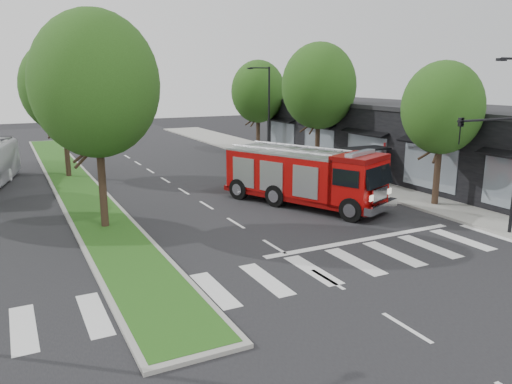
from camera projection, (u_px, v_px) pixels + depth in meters
ground at (274, 247)px, 21.51m from camera, size 140.00×140.00×0.00m
sidewalk_right at (359, 178)px, 35.69m from camera, size 5.00×80.00×0.15m
median at (73, 182)px, 34.50m from camera, size 3.00×50.00×0.15m
storefront_row at (409, 141)px, 37.13m from camera, size 8.00×30.00×5.00m
bus_shelter at (363, 156)px, 33.07m from camera, size 3.20×1.60×2.61m
tree_right_near at (442, 108)px, 27.08m from camera, size 4.40×4.40×8.05m
tree_right_mid at (319, 86)px, 37.29m from camera, size 5.60×5.60×9.72m
tree_right_far at (258, 92)px, 46.13m from camera, size 5.00×5.00×8.73m
tree_median_near at (95, 85)px, 22.55m from camera, size 5.80×5.80×10.16m
tree_median_far at (61, 87)px, 34.80m from camera, size 5.60×5.60×9.72m
streetlight_right_near at (507, 136)px, 21.66m from camera, size 4.08×0.22×8.00m
streetlight_right_far at (267, 109)px, 42.45m from camera, size 2.11×0.20×8.00m
fire_engine at (304, 177)px, 28.21m from camera, size 6.62×10.20×3.42m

